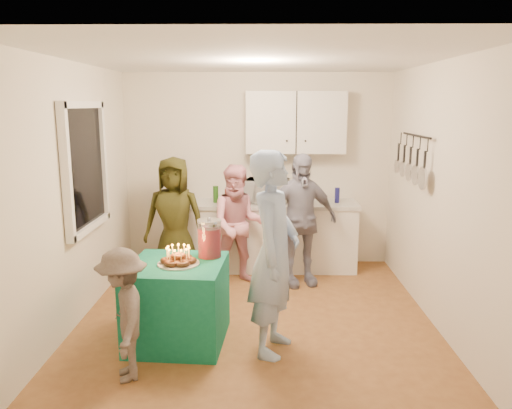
{
  "coord_description": "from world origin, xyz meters",
  "views": [
    {
      "loc": [
        0.07,
        -4.78,
        2.18
      ],
      "look_at": [
        0.0,
        0.35,
        1.15
      ],
      "focal_mm": 35.0,
      "sensor_mm": 36.0,
      "label": 1
    }
  ],
  "objects_px": {
    "counter": "(272,237)",
    "punch_jar": "(209,239)",
    "party_table": "(178,302)",
    "woman_back_center": "(239,225)",
    "microwave": "(267,191)",
    "child_near_left": "(123,315)",
    "man_birthday": "(274,254)",
    "woman_back_left": "(175,219)",
    "woman_back_right": "(299,220)"
  },
  "relations": [
    {
      "from": "counter",
      "to": "punch_jar",
      "type": "height_order",
      "value": "punch_jar"
    },
    {
      "from": "microwave",
      "to": "child_near_left",
      "type": "relative_size",
      "value": 0.51
    },
    {
      "from": "party_table",
      "to": "woman_back_left",
      "type": "distance_m",
      "value": 1.81
    },
    {
      "from": "counter",
      "to": "microwave",
      "type": "height_order",
      "value": "microwave"
    },
    {
      "from": "microwave",
      "to": "woman_back_center",
      "type": "distance_m",
      "value": 0.74
    },
    {
      "from": "party_table",
      "to": "woman_back_center",
      "type": "distance_m",
      "value": 1.68
    },
    {
      "from": "microwave",
      "to": "woman_back_right",
      "type": "xyz_separation_m",
      "value": [
        0.39,
        -0.61,
        -0.25
      ]
    },
    {
      "from": "counter",
      "to": "punch_jar",
      "type": "bearing_deg",
      "value": -108.06
    },
    {
      "from": "microwave",
      "to": "punch_jar",
      "type": "xyz_separation_m",
      "value": [
        -0.56,
        -1.94,
        -0.13
      ]
    },
    {
      "from": "woman_back_center",
      "to": "child_near_left",
      "type": "height_order",
      "value": "woman_back_center"
    },
    {
      "from": "punch_jar",
      "to": "man_birthday",
      "type": "xyz_separation_m",
      "value": [
        0.6,
        -0.36,
        -0.03
      ]
    },
    {
      "from": "punch_jar",
      "to": "man_birthday",
      "type": "distance_m",
      "value": 0.71
    },
    {
      "from": "child_near_left",
      "to": "woman_back_center",
      "type": "bearing_deg",
      "value": 141.38
    },
    {
      "from": "party_table",
      "to": "child_near_left",
      "type": "relative_size",
      "value": 0.78
    },
    {
      "from": "woman_back_left",
      "to": "woman_back_center",
      "type": "xyz_separation_m",
      "value": [
        0.81,
        -0.17,
        -0.04
      ]
    },
    {
      "from": "man_birthday",
      "to": "woman_back_left",
      "type": "relative_size",
      "value": 1.16
    },
    {
      "from": "microwave",
      "to": "woman_back_right",
      "type": "distance_m",
      "value": 0.76
    },
    {
      "from": "woman_back_center",
      "to": "woman_back_right",
      "type": "relative_size",
      "value": 0.91
    },
    {
      "from": "counter",
      "to": "party_table",
      "type": "distance_m",
      "value": 2.33
    },
    {
      "from": "party_table",
      "to": "woman_back_left",
      "type": "relative_size",
      "value": 0.55
    },
    {
      "from": "woman_back_right",
      "to": "woman_back_left",
      "type": "bearing_deg",
      "value": 155.92
    },
    {
      "from": "counter",
      "to": "woman_back_left",
      "type": "xyz_separation_m",
      "value": [
        -1.24,
        -0.4,
        0.35
      ]
    },
    {
      "from": "microwave",
      "to": "party_table",
      "type": "bearing_deg",
      "value": -99.72
    },
    {
      "from": "counter",
      "to": "woman_back_right",
      "type": "bearing_deg",
      "value": -62.52
    },
    {
      "from": "counter",
      "to": "woman_back_left",
      "type": "relative_size",
      "value": 1.42
    },
    {
      "from": "man_birthday",
      "to": "woman_back_left",
      "type": "bearing_deg",
      "value": 47.84
    },
    {
      "from": "party_table",
      "to": "man_birthday",
      "type": "relative_size",
      "value": 0.47
    },
    {
      "from": "counter",
      "to": "microwave",
      "type": "xyz_separation_m",
      "value": [
        -0.08,
        0.0,
        0.63
      ]
    },
    {
      "from": "woman_back_center",
      "to": "punch_jar",
      "type": "bearing_deg",
      "value": -105.21
    },
    {
      "from": "woman_back_right",
      "to": "child_near_left",
      "type": "height_order",
      "value": "woman_back_right"
    },
    {
      "from": "man_birthday",
      "to": "woman_back_center",
      "type": "height_order",
      "value": "man_birthday"
    },
    {
      "from": "punch_jar",
      "to": "woman_back_right",
      "type": "xyz_separation_m",
      "value": [
        0.95,
        1.33,
        -0.12
      ]
    },
    {
      "from": "woman_back_right",
      "to": "child_near_left",
      "type": "xyz_separation_m",
      "value": [
        -1.55,
        -2.19,
        -0.27
      ]
    },
    {
      "from": "woman_back_center",
      "to": "counter",
      "type": "bearing_deg",
      "value": 47.36
    },
    {
      "from": "counter",
      "to": "woman_back_center",
      "type": "distance_m",
      "value": 0.78
    },
    {
      "from": "counter",
      "to": "man_birthday",
      "type": "distance_m",
      "value": 2.35
    },
    {
      "from": "microwave",
      "to": "child_near_left",
      "type": "bearing_deg",
      "value": -100.84
    },
    {
      "from": "counter",
      "to": "child_near_left",
      "type": "height_order",
      "value": "child_near_left"
    },
    {
      "from": "microwave",
      "to": "woman_back_right",
      "type": "bearing_deg",
      "value": -45.42
    },
    {
      "from": "microwave",
      "to": "woman_back_right",
      "type": "height_order",
      "value": "woman_back_right"
    },
    {
      "from": "party_table",
      "to": "counter",
      "type": "bearing_deg",
      "value": 66.84
    },
    {
      "from": "punch_jar",
      "to": "party_table",
      "type": "bearing_deg",
      "value": -144.54
    },
    {
      "from": "microwave",
      "to": "punch_jar",
      "type": "distance_m",
      "value": 2.02
    },
    {
      "from": "microwave",
      "to": "man_birthday",
      "type": "height_order",
      "value": "man_birthday"
    },
    {
      "from": "woman_back_left",
      "to": "woman_back_right",
      "type": "relative_size",
      "value": 0.96
    },
    {
      "from": "counter",
      "to": "woman_back_right",
      "type": "relative_size",
      "value": 1.36
    },
    {
      "from": "counter",
      "to": "woman_back_left",
      "type": "height_order",
      "value": "woman_back_left"
    },
    {
      "from": "man_birthday",
      "to": "woman_back_left",
      "type": "height_order",
      "value": "man_birthday"
    },
    {
      "from": "man_birthday",
      "to": "child_near_left",
      "type": "distance_m",
      "value": 1.35
    },
    {
      "from": "punch_jar",
      "to": "woman_back_left",
      "type": "relative_size",
      "value": 0.22
    }
  ]
}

